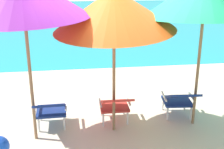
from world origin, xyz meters
name	(u,v)px	position (x,y,z in m)	size (l,w,h in m)	color
ground_plane	(97,61)	(0.00, 4.00, 0.00)	(40.00, 40.00, 0.00)	beige
ocean_band	(84,18)	(0.00, 12.25, 0.00)	(40.00, 18.00, 0.01)	#28B2B7
lounge_chair_left	(51,109)	(-1.15, -0.04, 0.40)	(0.56, 0.89, 0.68)	navy
lounge_chair_center	(115,104)	(-0.02, 0.01, 0.40)	(0.55, 0.88, 0.68)	red
lounge_chair_right	(180,99)	(1.19, 0.06, 0.40)	(0.62, 0.92, 0.68)	navy
beach_umbrella_center	(114,9)	(-0.07, -0.19, 2.09)	(2.75, 2.75, 2.47)	olive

